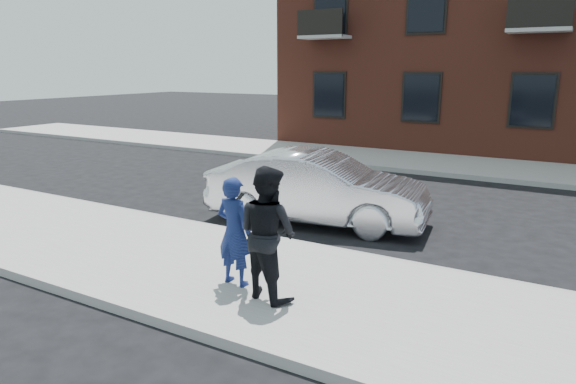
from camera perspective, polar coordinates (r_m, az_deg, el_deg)
The scene contains 8 objects.
ground at distance 7.38m, azimuth 14.01°, elevation -13.20°, with size 100.00×100.00×0.00m, color black.
near_sidewalk at distance 7.13m, azimuth 13.47°, elevation -13.49°, with size 50.00×3.50×0.15m, color gray.
near_curb at distance 8.73m, azimuth 16.91°, elevation -8.54°, with size 50.00×0.10×0.15m, color #999691.
far_sidewalk at distance 18.01m, azimuth 24.05°, elevation 2.18°, with size 50.00×3.50×0.15m, color gray.
far_curb at distance 16.25m, azimuth 23.35°, elevation 1.12°, with size 50.00×0.10×0.15m, color #999691.
silver_sedan at distance 11.01m, azimuth 3.26°, elevation 0.45°, with size 1.64×4.70×1.55m, color silver.
man_hoodie at distance 7.54m, azimuth -5.98°, elevation -4.37°, with size 0.62×0.50×1.62m.
man_peacoat at distance 7.05m, azimuth -2.27°, elevation -4.54°, with size 1.07×0.93×1.87m.
Camera 1 is at (1.66, -6.40, 3.28)m, focal length 32.00 mm.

